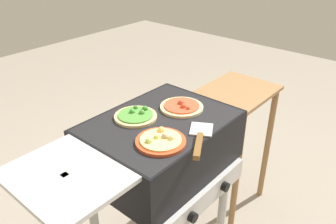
# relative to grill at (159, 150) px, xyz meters

# --- Properties ---
(grill) EXTENTS (0.96, 0.53, 0.90)m
(grill) POSITION_rel_grill_xyz_m (0.00, 0.00, 0.00)
(grill) COLOR black
(grill) RESTS_ON ground_plane
(pizza_pepperoni) EXTENTS (0.20, 0.20, 0.04)m
(pizza_pepperoni) POSITION_rel_grill_xyz_m (0.16, 0.00, 0.15)
(pizza_pepperoni) COLOR beige
(pizza_pepperoni) RESTS_ON grill
(pizza_cheese) EXTENTS (0.20, 0.20, 0.04)m
(pizza_cheese) POSITION_rel_grill_xyz_m (-0.11, -0.11, 0.15)
(pizza_cheese) COLOR #C64723
(pizza_cheese) RESTS_ON grill
(pizza_veggie) EXTENTS (0.18, 0.18, 0.04)m
(pizza_veggie) POSITION_rel_grill_xyz_m (-0.04, 0.10, 0.15)
(pizza_veggie) COLOR #E0C17F
(pizza_veggie) RESTS_ON grill
(spatula) EXTENTS (0.25, 0.18, 0.02)m
(spatula) POSITION_rel_grill_xyz_m (-0.00, -0.21, 0.15)
(spatula) COLOR #B7BABF
(spatula) RESTS_ON grill
(prep_table) EXTENTS (0.44, 0.36, 0.82)m
(prep_table) POSITION_rel_grill_xyz_m (0.67, 0.00, -0.18)
(prep_table) COLOR olive
(prep_table) RESTS_ON ground_plane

